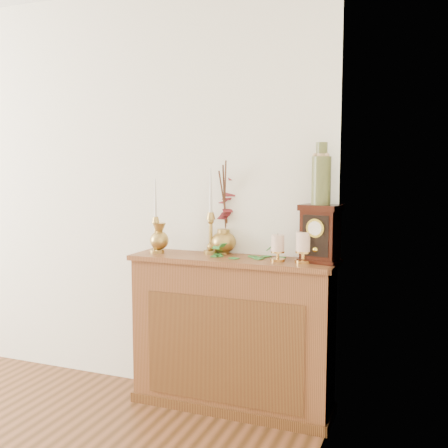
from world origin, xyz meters
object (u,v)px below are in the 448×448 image
at_px(candlestick_center, 211,226).
at_px(mantel_clock, 320,234).
at_px(ginger_jar, 226,212).
at_px(candlestick_left, 156,229).
at_px(bud_vase, 159,238).
at_px(ceramic_vase, 321,177).

xyz_separation_m(candlestick_center, mantel_clock, (0.69, -0.06, -0.01)).
bearing_deg(ginger_jar, candlestick_left, -158.17).
height_order(candlestick_left, mantel_clock, candlestick_left).
height_order(candlestick_left, ginger_jar, ginger_jar).
bearing_deg(candlestick_center, mantel_clock, -4.85).
distance_m(bud_vase, mantel_clock, 1.00).
distance_m(candlestick_left, ceramic_vase, 1.07).
height_order(candlestick_left, ceramic_vase, ceramic_vase).
distance_m(bud_vase, ceramic_vase, 1.07).
relative_size(bud_vase, ceramic_vase, 0.55).
bearing_deg(ceramic_vase, ginger_jar, 168.48).
distance_m(candlestick_left, ginger_jar, 0.45).
height_order(bud_vase, ginger_jar, ginger_jar).
bearing_deg(candlestick_left, ceramic_vase, 2.23).
height_order(candlestick_left, bud_vase, candlestick_left).
relative_size(candlestick_center, mantel_clock, 1.62).
bearing_deg(candlestick_center, ceramic_vase, -4.60).
height_order(candlestick_center, ceramic_vase, ceramic_vase).
xyz_separation_m(bud_vase, ceramic_vase, (1.00, 0.04, 0.39)).
distance_m(candlestick_center, ginger_jar, 0.13).
height_order(candlestick_left, candlestick_center, candlestick_center).
bearing_deg(bud_vase, candlestick_center, 16.91).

